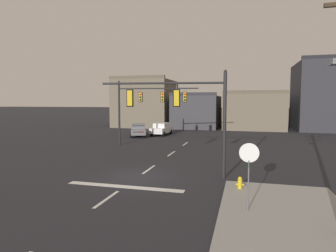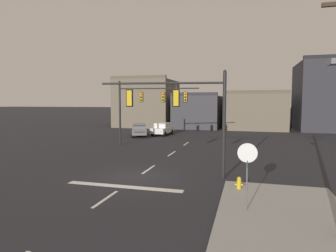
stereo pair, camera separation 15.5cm
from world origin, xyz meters
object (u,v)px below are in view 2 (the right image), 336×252
object	(u,v)px
signal_mast_near_side	(186,107)
car_lot_middle	(139,130)
stop_sign	(247,161)
car_lot_nearside	(162,129)
fire_hydrant	(239,185)
signal_mast_far_side	(146,102)

from	to	relation	value
signal_mast_near_side	car_lot_middle	world-z (taller)	signal_mast_near_side
signal_mast_near_side	stop_sign	world-z (taller)	signal_mast_near_side
stop_sign	car_lot_nearside	world-z (taller)	stop_sign
car_lot_nearside	signal_mast_near_side	bearing A→B (deg)	-69.94
fire_hydrant	car_lot_middle	bearing A→B (deg)	122.76
signal_mast_far_side	car_lot_middle	bearing A→B (deg)	115.90
signal_mast_far_side	car_lot_nearside	size ratio (longest dim) A/B	1.78
stop_sign	signal_mast_far_side	bearing A→B (deg)	121.76
signal_mast_near_side	car_lot_nearside	world-z (taller)	signal_mast_near_side
car_lot_nearside	car_lot_middle	world-z (taller)	same
car_lot_nearside	car_lot_middle	size ratio (longest dim) A/B	0.95
fire_hydrant	signal_mast_near_side	bearing A→B (deg)	147.04
stop_sign	car_lot_nearside	bearing A→B (deg)	113.35
car_lot_nearside	signal_mast_far_side	bearing A→B (deg)	-84.26
car_lot_middle	fire_hydrant	world-z (taller)	car_lot_middle
signal_mast_near_side	fire_hydrant	size ratio (longest dim) A/B	9.58
signal_mast_near_side	car_lot_middle	xyz separation A→B (m)	(-9.87, 18.15, -3.26)
stop_sign	fire_hydrant	size ratio (longest dim) A/B	3.77
signal_mast_far_side	car_lot_nearside	world-z (taller)	signal_mast_far_side
car_lot_middle	car_lot_nearside	bearing A→B (deg)	41.38
signal_mast_near_side	car_lot_nearside	xyz separation A→B (m)	(-7.42, 20.31, -3.26)
signal_mast_near_side	car_lot_nearside	size ratio (longest dim) A/B	1.58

